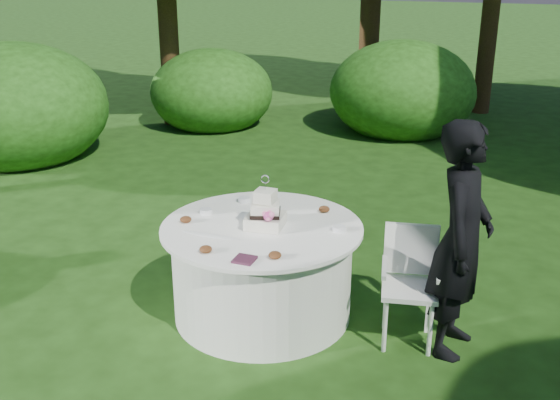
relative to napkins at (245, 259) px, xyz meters
The scene contains 9 objects.
ground 1.00m from the napkins, 101.39° to the left, with size 80.00×80.00×0.00m, color #1A360E.
napkins is the anchor object (origin of this frame).
feather_plume 0.49m from the napkins, 143.66° to the left, with size 0.48×0.07×0.01m, color white.
guest 1.52m from the napkins, 26.31° to the left, with size 0.62×0.41×1.71m, color black.
table 0.74m from the napkins, 101.39° to the left, with size 1.56×1.56×0.77m.
cake 0.62m from the napkins, 98.26° to the left, with size 0.31×0.31×0.41m.
chair 1.26m from the napkins, 33.96° to the left, with size 0.47×0.46×0.88m.
votives 0.84m from the napkins, 104.60° to the left, with size 1.20×0.46×0.04m.
petal_cups 0.44m from the napkins, 109.46° to the left, with size 1.03×1.12×0.05m.
Camera 1 is at (1.77, -4.29, 2.71)m, focal length 42.00 mm.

